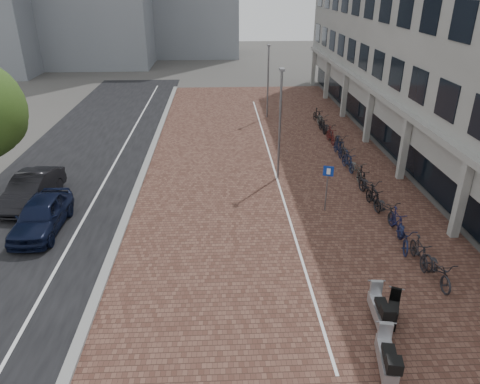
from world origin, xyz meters
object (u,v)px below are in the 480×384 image
object	(u,v)px
car_navy	(41,215)
car_dark	(32,189)
scooter_front	(380,308)
parking_sign	(327,182)
scooter_mid	(393,311)
scooter_back	(387,356)

from	to	relation	value
car_navy	car_dark	bearing A→B (deg)	117.91
car_navy	scooter_front	distance (m)	13.91
car_dark	parking_sign	size ratio (longest dim) A/B	1.95
scooter_front	parking_sign	world-z (taller)	parking_sign
scooter_mid	scooter_front	bearing A→B (deg)	-162.77
car_dark	car_navy	bearing A→B (deg)	-56.75
scooter_front	scooter_back	size ratio (longest dim) A/B	0.96
scooter_front	scooter_mid	xyz separation A→B (m)	(0.40, -0.06, -0.08)
scooter_back	car_dark	bearing A→B (deg)	151.33
car_dark	scooter_back	distance (m)	17.23
car_navy	scooter_front	size ratio (longest dim) A/B	2.46
scooter_front	car_dark	bearing A→B (deg)	151.32
car_navy	scooter_front	world-z (taller)	car_navy
car_dark	scooter_back	bearing A→B (deg)	-33.67
scooter_front	scooter_mid	distance (m)	0.41
car_navy	parking_sign	size ratio (longest dim) A/B	1.91
car_dark	parking_sign	world-z (taller)	parking_sign
car_dark	scooter_mid	xyz separation A→B (m)	(14.17, -9.06, -0.20)
scooter_back	car_navy	bearing A→B (deg)	155.96
car_navy	parking_sign	world-z (taller)	parking_sign
car_navy	scooter_back	world-z (taller)	car_navy
car_dark	scooter_front	bearing A→B (deg)	-27.44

